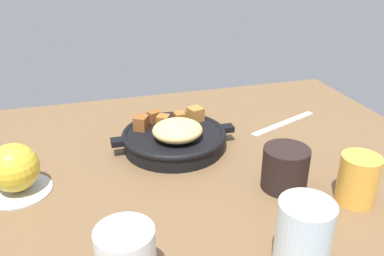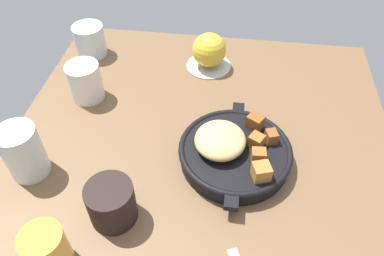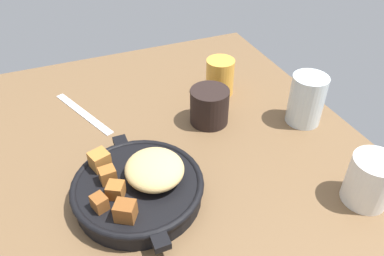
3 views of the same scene
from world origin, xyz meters
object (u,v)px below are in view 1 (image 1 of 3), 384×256
at_px(butter_knife, 284,123).
at_px(juice_glass_amber, 358,179).
at_px(cast_iron_skillet, 174,137).
at_px(red_apple, 14,168).
at_px(coffee_mug_dark, 285,168).
at_px(water_glass_tall, 303,238).

distance_m(butter_knife, juice_glass_amber, 0.31).
height_order(cast_iron_skillet, red_apple, red_apple).
xyz_separation_m(butter_knife, juice_glass_amber, (0.03, 0.31, 0.04)).
xyz_separation_m(red_apple, coffee_mug_dark, (-0.44, 0.11, -0.01)).
height_order(butter_knife, water_glass_tall, water_glass_tall).
relative_size(water_glass_tall, coffee_mug_dark, 1.32).
xyz_separation_m(red_apple, butter_knife, (-0.57, -0.13, -0.05)).
bearing_deg(red_apple, water_glass_tall, 141.51).
distance_m(cast_iron_skillet, water_glass_tall, 0.38).
xyz_separation_m(butter_knife, water_glass_tall, (0.20, 0.42, 0.05)).
bearing_deg(butter_knife, cast_iron_skillet, -12.47).
height_order(red_apple, coffee_mug_dark, red_apple).
height_order(cast_iron_skillet, coffee_mug_dark, coffee_mug_dark).
relative_size(juice_glass_amber, water_glass_tall, 0.79).
xyz_separation_m(red_apple, juice_glass_amber, (-0.54, 0.18, -0.01)).
height_order(cast_iron_skillet, juice_glass_amber, juice_glass_amber).
xyz_separation_m(cast_iron_skillet, butter_knife, (-0.28, -0.05, -0.03)).
relative_size(butter_knife, coffee_mug_dark, 2.55).
relative_size(cast_iron_skillet, water_glass_tall, 2.45).
bearing_deg(coffee_mug_dark, red_apple, -14.29).
bearing_deg(water_glass_tall, red_apple, -38.49).
bearing_deg(cast_iron_skillet, butter_knife, -169.99).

